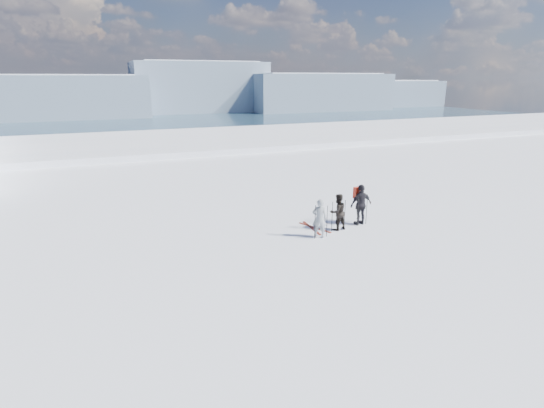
{
  "coord_description": "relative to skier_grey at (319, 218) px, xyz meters",
  "views": [
    {
      "loc": [
        -8.11,
        -10.52,
        6.0
      ],
      "look_at": [
        -2.6,
        3.0,
        1.64
      ],
      "focal_mm": 28.0,
      "sensor_mm": 36.0,
      "label": 1
    }
  ],
  "objects": [
    {
      "name": "lake_basin",
      "position": [
        0.53,
        26.81,
        -7.27
      ],
      "size": [
        820.0,
        820.0,
        71.62
      ],
      "color": "white",
      "rests_on": "ground"
    },
    {
      "name": "far_mountain_range",
      "position": [
        30.14,
        451.59,
        -7.97
      ],
      "size": [
        770.0,
        110.0,
        53.0
      ],
      "color": "slate",
      "rests_on": "ground"
    },
    {
      "name": "skier_grey",
      "position": [
        0.0,
        0.0,
        0.0
      ],
      "size": [
        0.67,
        0.59,
        1.55
      ],
      "primitive_type": "imported",
      "rotation": [
        0.0,
        0.0,
        2.67
      ],
      "color": "gray",
      "rests_on": "ground"
    },
    {
      "name": "skier_dark",
      "position": [
        1.1,
        0.49,
        -0.02
      ],
      "size": [
        0.79,
        0.65,
        1.52
      ],
      "primitive_type": "imported",
      "rotation": [
        0.0,
        0.0,
        3.25
      ],
      "color": "black",
      "rests_on": "ground"
    },
    {
      "name": "skier_pack",
      "position": [
        2.35,
        0.69,
        0.1
      ],
      "size": [
        1.04,
        0.47,
        1.75
      ],
      "primitive_type": "imported",
      "rotation": [
        0.0,
        0.0,
        3.19
      ],
      "color": "black",
      "rests_on": "ground"
    },
    {
      "name": "backpack",
      "position": [
        2.34,
        0.94,
        1.21
      ],
      "size": [
        0.38,
        0.23,
        0.48
      ],
      "primitive_type": "cube",
      "rotation": [
        0.0,
        0.0,
        3.19
      ],
      "color": "red",
      "rests_on": "skier_pack"
    },
    {
      "name": "ski_poles",
      "position": [
        1.15,
        0.3,
        -0.13
      ],
      "size": [
        2.85,
        0.73,
        1.36
      ],
      "color": "black",
      "rests_on": "ground"
    },
    {
      "name": "skis_loose",
      "position": [
        0.28,
        1.01,
        -0.76
      ],
      "size": [
        0.72,
        1.7,
        0.03
      ],
      "color": "black",
      "rests_on": "ground"
    }
  ]
}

